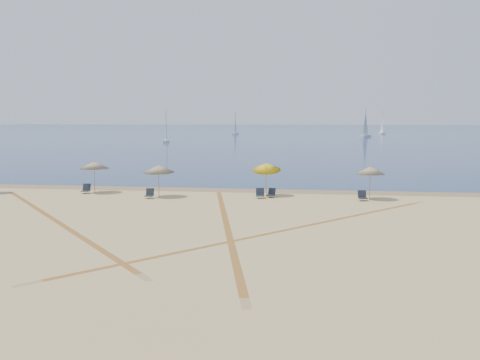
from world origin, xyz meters
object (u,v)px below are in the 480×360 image
object	(u,v)px
chair_5	(271,193)
chair_6	(362,196)
chair_2	(86,189)
sailboat_1	(166,133)
sailboat_3	(382,127)
umbrella_1	(94,165)
umbrella_2	(159,169)
sailboat_2	(365,129)
chair_4	(260,194)
sailboat_0	(235,127)
umbrella_3	(266,167)
umbrella_4	(370,170)
chair_3	(150,194)

from	to	relation	value
chair_5	chair_6	bearing A→B (deg)	12.26
chair_2	sailboat_1	size ratio (longest dim) A/B	0.10
chair_5	sailboat_3	distance (m)	165.06
umbrella_1	chair_6	bearing A→B (deg)	-3.73
umbrella_2	chair_6	xyz separation A→B (m)	(15.07, 0.20, -1.81)
sailboat_2	chair_2	bearing A→B (deg)	-77.34
chair_4	chair_5	xyz separation A→B (m)	(0.78, 0.48, -0.02)
umbrella_1	chair_2	world-z (taller)	umbrella_1
umbrella_1	chair_2	size ratio (longest dim) A/B	3.28
sailboat_0	sailboat_1	size ratio (longest dim) A/B	1.05
umbrella_3	chair_4	world-z (taller)	umbrella_3
umbrella_4	sailboat_2	bearing A→B (deg)	85.48
umbrella_4	chair_2	size ratio (longest dim) A/B	3.20
chair_2	chair_6	bearing A→B (deg)	-7.53
umbrella_2	sailboat_1	world-z (taller)	sailboat_1
umbrella_4	chair_2	world-z (taller)	umbrella_4
umbrella_1	umbrella_2	xyz separation A→B (m)	(5.75, -1.56, -0.07)
sailboat_3	chair_4	bearing A→B (deg)	-106.41
chair_4	chair_6	size ratio (longest dim) A/B	1.00
chair_2	chair_3	distance (m)	6.08
umbrella_2	sailboat_3	distance (m)	167.42
umbrella_4	chair_4	distance (m)	8.23
umbrella_3	umbrella_4	bearing A→B (deg)	-5.44
sailboat_0	sailboat_3	bearing A→B (deg)	14.39
chair_6	umbrella_2	bearing A→B (deg)	171.78
umbrella_3	chair_2	xyz separation A→B (m)	(-14.24, -0.61, -1.91)
umbrella_1	sailboat_0	world-z (taller)	sailboat_0
chair_5	umbrella_1	bearing A→B (deg)	-164.90
umbrella_1	sailboat_0	distance (m)	151.29
umbrella_2	chair_2	distance (m)	6.61
umbrella_3	chair_5	distance (m)	2.15
umbrella_1	umbrella_2	world-z (taller)	umbrella_1
umbrella_1	sailboat_3	world-z (taller)	sailboat_3
chair_4	chair_5	distance (m)	0.92
chair_6	sailboat_3	xyz separation A→B (m)	(19.32, 163.65, 2.17)
umbrella_3	sailboat_1	size ratio (longest dim) A/B	0.36
chair_2	sailboat_0	xyz separation A→B (m)	(-10.87, 151.34, 2.09)
chair_5	sailboat_0	distance (m)	153.71
umbrella_2	sailboat_0	distance (m)	153.38
chair_2	sailboat_0	world-z (taller)	sailboat_0
umbrella_4	sailboat_2	size ratio (longest dim) A/B	0.28
sailboat_0	chair_2	bearing A→B (deg)	-84.01
sailboat_1	chair_2	bearing A→B (deg)	-91.18
umbrella_2	umbrella_3	distance (m)	8.15
chair_3	sailboat_1	world-z (taller)	sailboat_1
chair_4	umbrella_3	bearing A→B (deg)	68.50
sailboat_3	sailboat_2	bearing A→B (deg)	-111.10
sailboat_2	umbrella_4	bearing A→B (deg)	-67.82
chair_6	umbrella_1	bearing A→B (deg)	167.29
umbrella_3	chair_4	bearing A→B (deg)	-104.47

